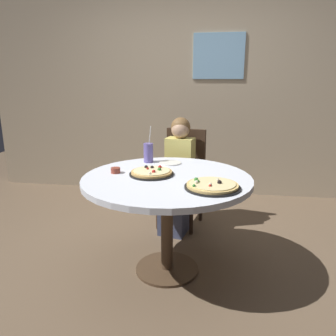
{
  "coord_description": "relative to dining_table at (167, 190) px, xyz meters",
  "views": [
    {
      "loc": [
        0.34,
        -2.2,
        1.41
      ],
      "look_at": [
        0.0,
        0.05,
        0.8
      ],
      "focal_mm": 34.83,
      "sensor_mm": 36.0,
      "label": 1
    }
  ],
  "objects": [
    {
      "name": "ground_plane",
      "position": [
        0.0,
        0.0,
        -0.65
      ],
      "size": [
        8.0,
        8.0,
        0.0
      ],
      "primitive_type": "plane",
      "color": "brown"
    },
    {
      "name": "wall_with_window",
      "position": [
        0.0,
        1.94,
        0.8
      ],
      "size": [
        5.2,
        0.14,
        2.9
      ],
      "color": "tan",
      "rests_on": "ground_plane"
    },
    {
      "name": "dining_table",
      "position": [
        0.0,
        0.0,
        0.0
      ],
      "size": [
        1.21,
        1.21,
        0.75
      ],
      "color": "silver",
      "rests_on": "ground_plane"
    },
    {
      "name": "chair_wooden",
      "position": [
        0.02,
        0.92,
        -0.12
      ],
      "size": [
        0.47,
        0.47,
        0.95
      ],
      "color": "#382619",
      "rests_on": "ground_plane"
    },
    {
      "name": "diner_child",
      "position": [
        -0.02,
        0.74,
        -0.17
      ],
      "size": [
        0.32,
        0.43,
        1.08
      ],
      "color": "#3F4766",
      "rests_on": "ground_plane"
    },
    {
      "name": "pizza_veggie",
      "position": [
        0.32,
        -0.21,
        0.11
      ],
      "size": [
        0.36,
        0.36,
        0.05
      ],
      "color": "black",
      "rests_on": "dining_table"
    },
    {
      "name": "pizza_cheese",
      "position": [
        -0.12,
        0.03,
        0.11
      ],
      "size": [
        0.32,
        0.32,
        0.05
      ],
      "color": "black",
      "rests_on": "dining_table"
    },
    {
      "name": "soda_cup",
      "position": [
        -0.22,
        0.4,
        0.18
      ],
      "size": [
        0.08,
        0.08,
        0.31
      ],
      "color": "#6659A5",
      "rests_on": "dining_table"
    },
    {
      "name": "sauce_bowl",
      "position": [
        -0.39,
        0.04,
        0.12
      ],
      "size": [
        0.07,
        0.07,
        0.04
      ],
      "primitive_type": "cylinder",
      "color": "brown",
      "rests_on": "dining_table"
    },
    {
      "name": "plate_small",
      "position": [
        -0.03,
        0.38,
        0.1
      ],
      "size": [
        0.18,
        0.18,
        0.01
      ],
      "primitive_type": "cylinder",
      "color": "white",
      "rests_on": "dining_table"
    }
  ]
}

